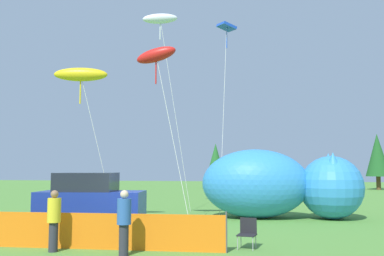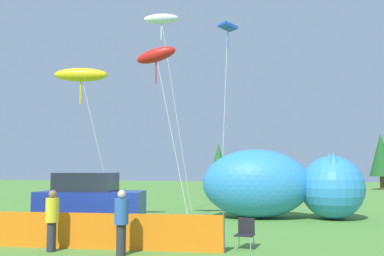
% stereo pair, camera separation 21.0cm
% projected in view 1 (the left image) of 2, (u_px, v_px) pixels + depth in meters
% --- Properties ---
extents(ground_plane, '(120.00, 120.00, 0.00)m').
position_uv_depth(ground_plane, '(137.00, 236.00, 15.19)').
color(ground_plane, '#548C38').
extents(parked_car, '(4.27, 2.33, 2.21)m').
position_uv_depth(parked_car, '(90.00, 202.00, 16.90)').
color(parked_car, navy).
rests_on(parked_car, ground).
extents(folding_chair, '(0.62, 0.62, 0.89)m').
position_uv_depth(folding_chair, '(247.00, 231.00, 12.87)').
color(folding_chair, black).
rests_on(folding_chair, ground).
extents(inflatable_cat, '(7.69, 3.56, 3.30)m').
position_uv_depth(inflatable_cat, '(277.00, 186.00, 20.47)').
color(inflatable_cat, '#338CD8').
rests_on(inflatable_cat, ground).
extents(safety_fence, '(9.87, 0.41, 1.17)m').
position_uv_depth(safety_fence, '(63.00, 230.00, 12.85)').
color(safety_fence, orange).
rests_on(safety_fence, ground).
extents(spectator_in_white_shirt, '(0.39, 0.39, 1.79)m').
position_uv_depth(spectator_in_white_shirt, '(124.00, 220.00, 11.83)').
color(spectator_in_white_shirt, '#2D2D38').
rests_on(spectator_in_white_shirt, ground).
extents(spectator_in_black_shirt, '(0.38, 0.38, 1.76)m').
position_uv_depth(spectator_in_black_shirt, '(54.00, 218.00, 12.38)').
color(spectator_in_black_shirt, '#2D2D38').
rests_on(spectator_in_black_shirt, ground).
extents(kite_yellow_hero, '(2.83, 1.12, 6.86)m').
position_uv_depth(kite_yellow_hero, '(81.00, 75.00, 18.77)').
color(kite_yellow_hero, silver).
rests_on(kite_yellow_hero, ground).
extents(kite_blue_box, '(1.27, 3.59, 10.92)m').
position_uv_depth(kite_blue_box, '(226.00, 31.00, 25.12)').
color(kite_blue_box, silver).
rests_on(kite_blue_box, ground).
extents(kite_red_lizard, '(2.71, 1.27, 7.91)m').
position_uv_depth(kite_red_lizard, '(156.00, 56.00, 18.94)').
color(kite_red_lizard, silver).
rests_on(kite_red_lizard, ground).
extents(kite_white_ghost, '(3.09, 1.43, 11.82)m').
position_uv_depth(kite_white_ghost, '(160.00, 19.00, 25.74)').
color(kite_white_ghost, silver).
rests_on(kite_white_ghost, ground).
extents(horizon_tree_east, '(2.22, 2.22, 5.29)m').
position_uv_depth(horizon_tree_east, '(216.00, 160.00, 51.14)').
color(horizon_tree_east, brown).
rests_on(horizon_tree_east, ground).
extents(horizon_tree_west, '(2.56, 2.56, 6.11)m').
position_uv_depth(horizon_tree_west, '(377.00, 155.00, 46.79)').
color(horizon_tree_west, brown).
rests_on(horizon_tree_west, ground).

